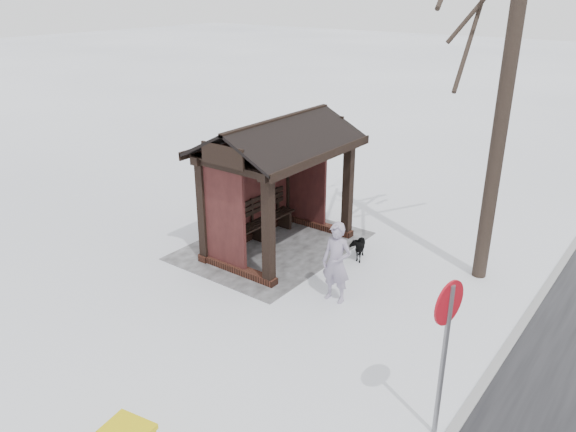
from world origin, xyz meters
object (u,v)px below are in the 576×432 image
at_px(pedestrian, 336,263).
at_px(dog, 357,246).
at_px(bus_shelter, 273,158).
at_px(road_sign, 446,328).

height_order(pedestrian, dog, pedestrian).
distance_m(bus_shelter, dog, 2.73).
bearing_deg(dog, bus_shelter, 174.52).
height_order(bus_shelter, pedestrian, bus_shelter).
distance_m(pedestrian, road_sign, 3.80).
bearing_deg(road_sign, dog, -127.78).
bearing_deg(dog, pedestrian, -96.75).
relative_size(bus_shelter, road_sign, 1.52).
xyz_separation_m(dog, road_sign, (3.99, 3.56, 1.41)).
bearing_deg(road_sign, bus_shelter, -111.14).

